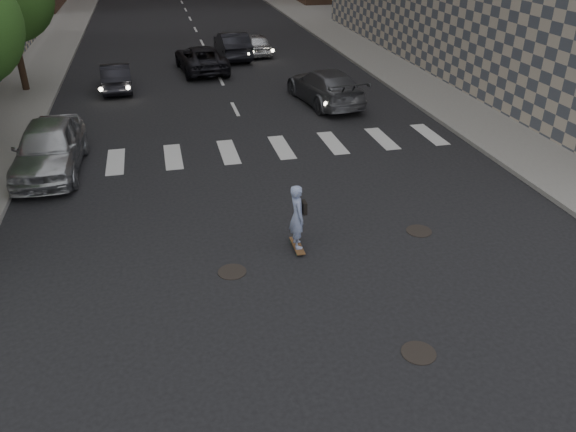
% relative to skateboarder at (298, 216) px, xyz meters
% --- Properties ---
extents(ground, '(160.00, 160.00, 0.00)m').
position_rel_skateboarder_xyz_m(ground, '(0.18, -1.90, -0.95)').
color(ground, black).
rests_on(ground, ground).
extents(sidewalk_right, '(13.00, 80.00, 0.15)m').
position_rel_skateboarder_xyz_m(sidewalk_right, '(14.68, 18.10, -0.88)').
color(sidewalk_right, gray).
rests_on(sidewalk_right, ground).
extents(manhole_a, '(0.70, 0.70, 0.02)m').
position_rel_skateboarder_xyz_m(manhole_a, '(1.38, -4.40, -0.94)').
color(manhole_a, black).
rests_on(manhole_a, ground).
extents(manhole_b, '(0.70, 0.70, 0.02)m').
position_rel_skateboarder_xyz_m(manhole_b, '(-1.82, -0.70, -0.94)').
color(manhole_b, black).
rests_on(manhole_b, ground).
extents(manhole_c, '(0.70, 0.70, 0.02)m').
position_rel_skateboarder_xyz_m(manhole_c, '(3.48, 0.10, -0.94)').
color(manhole_c, black).
rests_on(manhole_c, ground).
extents(skateboarder, '(0.44, 0.91, 1.82)m').
position_rel_skateboarder_xyz_m(skateboarder, '(0.00, 0.00, 0.00)').
color(skateboarder, brown).
rests_on(skateboarder, ground).
extents(silver_sedan, '(2.19, 5.07, 1.70)m').
position_rel_skateboarder_xyz_m(silver_sedan, '(-6.82, 6.73, -0.10)').
color(silver_sedan, '#B4B6BB').
rests_on(silver_sedan, ground).
extents(traffic_car_a, '(1.58, 4.01, 1.30)m').
position_rel_skateboarder_xyz_m(traffic_car_a, '(-5.01, 16.57, -0.30)').
color(traffic_car_a, black).
rests_on(traffic_car_a, ground).
extents(traffic_car_b, '(2.81, 5.49, 1.52)m').
position_rel_skateboarder_xyz_m(traffic_car_b, '(4.34, 12.10, -0.19)').
color(traffic_car_b, '#56575D').
rests_on(traffic_car_b, ground).
extents(traffic_car_c, '(2.79, 5.20, 1.39)m').
position_rel_skateboarder_xyz_m(traffic_car_c, '(-0.59, 19.26, -0.26)').
color(traffic_car_c, black).
rests_on(traffic_car_c, ground).
extents(traffic_car_d, '(1.69, 3.81, 1.27)m').
position_rel_skateboarder_xyz_m(traffic_car_d, '(3.09, 22.77, -0.31)').
color(traffic_car_d, '#BABCC2').
rests_on(traffic_car_d, ground).
extents(traffic_car_e, '(1.80, 4.71, 1.53)m').
position_rel_skateboarder_xyz_m(traffic_car_e, '(1.55, 22.10, -0.19)').
color(traffic_car_e, black).
rests_on(traffic_car_e, ground).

